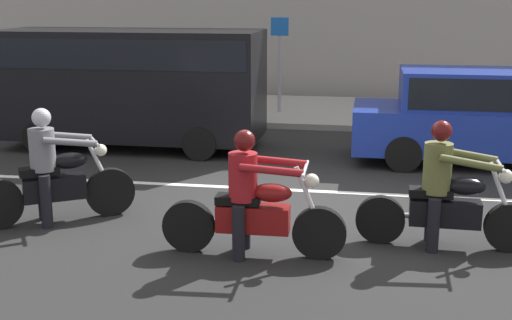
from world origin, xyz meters
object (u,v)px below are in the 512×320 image
motorcycle_with_rider_olive (445,197)px  motorcycle_with_rider_crimson (252,205)px  motorcycle_with_rider_gray (53,176)px  parked_van_black (132,80)px  street_sign_post (280,54)px  parked_sedan_cobalt_blue (481,116)px

motorcycle_with_rider_olive → motorcycle_with_rider_crimson: bearing=-164.1°
motorcycle_with_rider_gray → motorcycle_with_rider_crimson: bearing=-14.2°
parked_van_black → street_sign_post: street_sign_post is taller
motorcycle_with_rider_gray → parked_sedan_cobalt_blue: size_ratio=0.40×
parked_sedan_cobalt_blue → street_sign_post: bearing=135.7°
parked_sedan_cobalt_blue → parked_van_black: parked_van_black is taller
street_sign_post → motorcycle_with_rider_crimson: bearing=-84.2°
motorcycle_with_rider_crimson → street_sign_post: 9.31m
parked_sedan_cobalt_blue → street_sign_post: 5.97m
motorcycle_with_rider_gray → motorcycle_with_rider_olive: bearing=-0.9°
parked_sedan_cobalt_blue → parked_van_black: 6.73m
motorcycle_with_rider_gray → street_sign_post: bearing=77.2°
street_sign_post → parked_van_black: bearing=-122.6°
motorcycle_with_rider_olive → parked_van_black: parked_van_black is taller
motorcycle_with_rider_gray → street_sign_post: (1.93, 8.49, 0.94)m
motorcycle_with_rider_crimson → parked_sedan_cobalt_blue: parked_sedan_cobalt_blue is taller
parked_van_black → street_sign_post: size_ratio=2.19×
motorcycle_with_rider_olive → parked_van_black: 7.40m
parked_van_black → motorcycle_with_rider_gray: bearing=-83.5°
motorcycle_with_rider_gray → motorcycle_with_rider_crimson: size_ratio=0.86×
parked_sedan_cobalt_blue → motorcycle_with_rider_crimson: bearing=-123.2°
motorcycle_with_rider_olive → street_sign_post: bearing=110.4°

